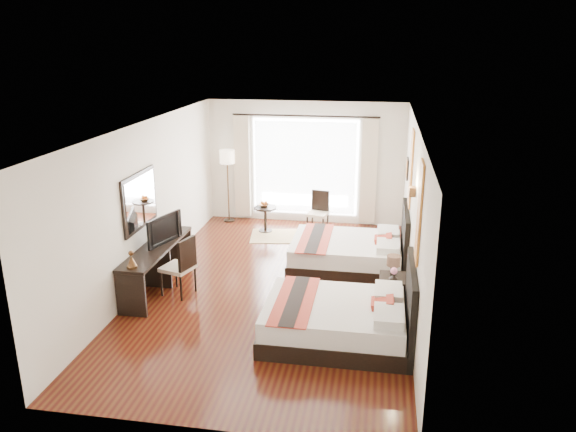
% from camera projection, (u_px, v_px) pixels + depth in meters
% --- Properties ---
extents(floor, '(4.50, 7.50, 0.01)m').
position_uv_depth(floor, '(275.00, 288.00, 9.72)').
color(floor, '#380E0A').
rests_on(floor, ground).
extents(ceiling, '(4.50, 7.50, 0.02)m').
position_uv_depth(ceiling, '(274.00, 126.00, 8.87)').
color(ceiling, white).
rests_on(ceiling, wall_headboard).
extents(wall_headboard, '(0.01, 7.50, 2.80)m').
position_uv_depth(wall_headboard, '(413.00, 217.00, 8.94)').
color(wall_headboard, silver).
rests_on(wall_headboard, floor).
extents(wall_desk, '(0.01, 7.50, 2.80)m').
position_uv_depth(wall_desk, '(146.00, 204.00, 9.65)').
color(wall_desk, silver).
rests_on(wall_desk, floor).
extents(wall_window, '(4.50, 0.01, 2.80)m').
position_uv_depth(wall_window, '(305.00, 163.00, 12.81)').
color(wall_window, silver).
rests_on(wall_window, floor).
extents(wall_entry, '(4.50, 0.01, 2.80)m').
position_uv_depth(wall_entry, '(206.00, 316.00, 5.77)').
color(wall_entry, silver).
rests_on(wall_entry, floor).
extents(window_glass, '(2.40, 0.02, 2.20)m').
position_uv_depth(window_glass, '(305.00, 167.00, 12.83)').
color(window_glass, white).
rests_on(window_glass, wall_window).
extents(sheer_curtain, '(2.30, 0.02, 2.10)m').
position_uv_depth(sheer_curtain, '(305.00, 168.00, 12.77)').
color(sheer_curtain, white).
rests_on(sheer_curtain, wall_window).
extents(drape_left, '(0.35, 0.14, 2.35)m').
position_uv_depth(drape_left, '(242.00, 167.00, 12.97)').
color(drape_left, '#C2B196').
rests_on(drape_left, floor).
extents(drape_right, '(0.35, 0.14, 2.35)m').
position_uv_depth(drape_right, '(369.00, 171.00, 12.51)').
color(drape_right, '#C2B196').
rests_on(drape_right, floor).
extents(art_panel_near, '(0.03, 0.50, 1.35)m').
position_uv_depth(art_panel_near, '(419.00, 212.00, 7.33)').
color(art_panel_near, maroon).
rests_on(art_panel_near, wall_headboard).
extents(art_panel_far, '(0.03, 0.50, 1.35)m').
position_uv_depth(art_panel_far, '(411.00, 168.00, 9.80)').
color(art_panel_far, maroon).
rests_on(art_panel_far, wall_headboard).
extents(wall_sconce, '(0.10, 0.14, 0.14)m').
position_uv_depth(wall_sconce, '(412.00, 192.00, 8.44)').
color(wall_sconce, '#4E321C').
rests_on(wall_sconce, wall_headboard).
extents(mirror_frame, '(0.04, 1.25, 0.95)m').
position_uv_depth(mirror_frame, '(139.00, 201.00, 9.30)').
color(mirror_frame, black).
rests_on(mirror_frame, wall_desk).
extents(mirror_glass, '(0.01, 1.12, 0.82)m').
position_uv_depth(mirror_glass, '(141.00, 201.00, 9.30)').
color(mirror_glass, white).
rests_on(mirror_glass, mirror_frame).
extents(bed_near, '(2.09, 1.63, 1.18)m').
position_uv_depth(bed_near, '(341.00, 319.00, 7.98)').
color(bed_near, black).
rests_on(bed_near, floor).
extents(bed_far, '(2.12, 1.65, 1.20)m').
position_uv_depth(bed_far, '(351.00, 252.00, 10.45)').
color(bed_far, black).
rests_on(bed_far, floor).
extents(nightstand, '(0.42, 0.53, 0.51)m').
position_uv_depth(nightstand, '(392.00, 291.00, 8.98)').
color(nightstand, black).
rests_on(nightstand, floor).
extents(table_lamp, '(0.22, 0.22, 0.35)m').
position_uv_depth(table_lamp, '(394.00, 262.00, 8.88)').
color(table_lamp, black).
rests_on(table_lamp, nightstand).
extents(vase, '(0.14, 0.14, 0.13)m').
position_uv_depth(vase, '(394.00, 278.00, 8.69)').
color(vase, black).
rests_on(vase, nightstand).
extents(console_desk, '(0.50, 2.20, 0.76)m').
position_uv_depth(console_desk, '(158.00, 267.00, 9.62)').
color(console_desk, black).
rests_on(console_desk, floor).
extents(television, '(0.37, 0.86, 0.50)m').
position_uv_depth(television, '(161.00, 229.00, 9.62)').
color(television, black).
rests_on(television, console_desk).
extents(bronze_figurine, '(0.20, 0.20, 0.25)m').
position_uv_depth(bronze_figurine, '(132.00, 260.00, 8.58)').
color(bronze_figurine, '#4E321C').
rests_on(bronze_figurine, console_desk).
extents(desk_chair, '(0.59, 0.59, 1.02)m').
position_uv_depth(desk_chair, '(179.00, 277.00, 9.38)').
color(desk_chair, beige).
rests_on(desk_chair, floor).
extents(floor_lamp, '(0.34, 0.34, 1.69)m').
position_uv_depth(floor_lamp, '(227.00, 162.00, 12.80)').
color(floor_lamp, black).
rests_on(floor_lamp, floor).
extents(side_table, '(0.49, 0.49, 0.57)m').
position_uv_depth(side_table, '(265.00, 219.00, 12.44)').
color(side_table, black).
rests_on(side_table, floor).
extents(fruit_bowl, '(0.25, 0.25, 0.05)m').
position_uv_depth(fruit_bowl, '(264.00, 206.00, 12.37)').
color(fruit_bowl, '#49341A').
rests_on(fruit_bowl, side_table).
extents(window_chair, '(0.50, 0.50, 0.92)m').
position_uv_depth(window_chair, '(318.00, 220.00, 12.42)').
color(window_chair, beige).
rests_on(window_chair, floor).
extents(jute_rug, '(1.50, 1.12, 0.01)m').
position_uv_depth(jute_rug, '(283.00, 236.00, 12.21)').
color(jute_rug, tan).
rests_on(jute_rug, floor).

